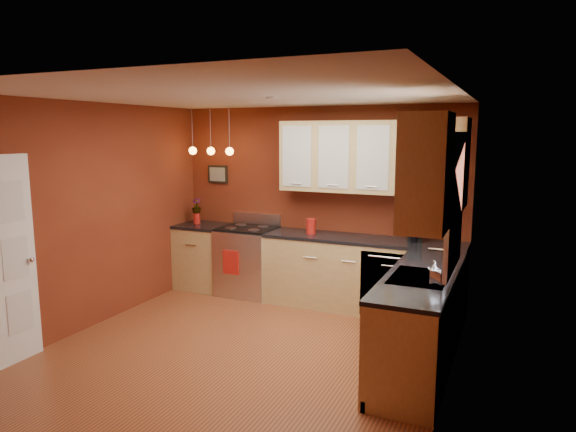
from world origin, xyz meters
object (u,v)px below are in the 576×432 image
at_px(sink, 420,280).
at_px(red_canister, 311,226).
at_px(gas_range, 248,260).
at_px(coffee_maker, 415,233).
at_px(soap_pump, 434,273).

xyz_separation_m(sink, red_canister, (-1.67, 1.49, 0.13)).
height_order(gas_range, sink, sink).
xyz_separation_m(sink, coffee_maker, (-0.33, 1.56, 0.14)).
height_order(gas_range, soap_pump, soap_pump).
bearing_deg(soap_pump, sink, 126.15).
relative_size(gas_range, red_canister, 5.54).
bearing_deg(sink, red_canister, 138.13).
relative_size(gas_range, soap_pump, 5.17).
relative_size(gas_range, sink, 1.59).
distance_m(red_canister, coffee_maker, 1.34).
xyz_separation_m(coffee_maker, soap_pump, (0.49, -1.78, -0.00)).
distance_m(coffee_maker, soap_pump, 1.84).
height_order(gas_range, red_canister, red_canister).
bearing_deg(gas_range, red_canister, -0.49).
height_order(coffee_maker, soap_pump, coffee_maker).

